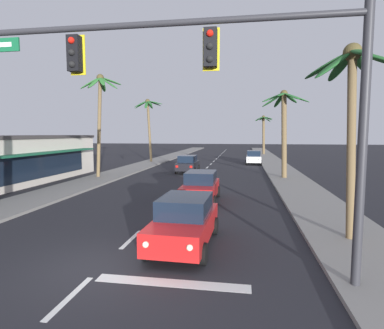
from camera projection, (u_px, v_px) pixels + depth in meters
name	position (u px, v px, depth m)	size (l,w,h in m)	color
ground_plane	(101.00, 267.00, 8.94)	(220.00, 220.00, 0.00)	#232328
sidewalk_right	(287.00, 177.00, 27.34)	(3.20, 110.00, 0.14)	gray
sidewalk_left	(118.00, 173.00, 29.83)	(3.20, 110.00, 0.14)	gray
lane_markings	(203.00, 176.00, 28.34)	(4.28, 87.83, 0.01)	silver
traffic_signal_mast	(217.00, 76.00, 7.70)	(10.98, 0.41, 7.32)	#2D2D33
sedan_lead_at_stop_bar	(185.00, 221.00, 10.66)	(2.06, 4.49, 1.68)	red
sedan_third_in_queue	(201.00, 186.00, 17.66)	(1.95, 4.45, 1.68)	red
sedan_oncoming_far	(188.00, 164.00, 30.96)	(1.97, 4.46, 1.68)	black
sedan_parked_nearest_kerb	(254.00, 157.00, 39.48)	(2.02, 4.48, 1.68)	silver
palm_left_second	(100.00, 102.00, 26.25)	(3.31, 3.28, 8.74)	brown
palm_left_third	(148.00, 115.00, 41.12)	(3.72, 3.52, 8.33)	brown
palm_right_nearest	(353.00, 94.00, 10.57)	(3.13, 3.36, 6.81)	brown
palm_right_second	(284.00, 119.00, 25.92)	(3.97, 4.00, 7.39)	brown
palm_right_farthest	(264.00, 128.00, 56.51)	(3.25, 3.27, 7.09)	brown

